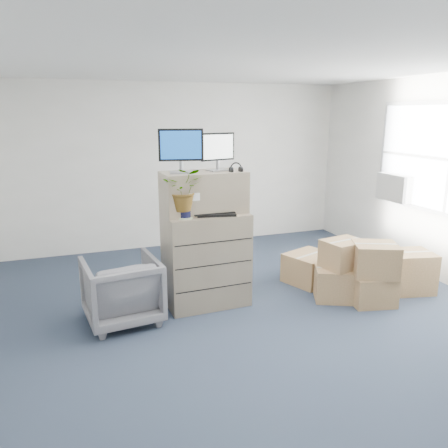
{
  "coord_description": "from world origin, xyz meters",
  "views": [
    {
      "loc": [
        -1.79,
        -3.88,
        2.29
      ],
      "look_at": [
        -0.26,
        0.4,
        1.13
      ],
      "focal_mm": 35.0,
      "sensor_mm": 36.0,
      "label": 1
    }
  ],
  "objects_px": {
    "monitor_right": "(218,150)",
    "potted_plant": "(184,195)",
    "filing_cabinet_lower": "(206,259)",
    "keyboard": "(212,214)",
    "water_bottle": "(209,201)",
    "office_chair": "(122,287)",
    "monitor_left": "(181,148)"
  },
  "relations": [
    {
      "from": "potted_plant",
      "to": "office_chair",
      "type": "relative_size",
      "value": 0.73
    },
    {
      "from": "filing_cabinet_lower",
      "to": "monitor_right",
      "type": "bearing_deg",
      "value": 18.4
    },
    {
      "from": "office_chair",
      "to": "monitor_right",
      "type": "bearing_deg",
      "value": -176.45
    },
    {
      "from": "keyboard",
      "to": "office_chair",
      "type": "distance_m",
      "value": 1.31
    },
    {
      "from": "potted_plant",
      "to": "office_chair",
      "type": "height_order",
      "value": "potted_plant"
    },
    {
      "from": "monitor_right",
      "to": "water_bottle",
      "type": "height_order",
      "value": "monitor_right"
    },
    {
      "from": "monitor_left",
      "to": "potted_plant",
      "type": "relative_size",
      "value": 0.84
    },
    {
      "from": "keyboard",
      "to": "water_bottle",
      "type": "bearing_deg",
      "value": 93.0
    },
    {
      "from": "monitor_right",
      "to": "potted_plant",
      "type": "height_order",
      "value": "monitor_right"
    },
    {
      "from": "keyboard",
      "to": "potted_plant",
      "type": "bearing_deg",
      "value": -164.65
    },
    {
      "from": "keyboard",
      "to": "office_chair",
      "type": "bearing_deg",
      "value": -166.44
    },
    {
      "from": "filing_cabinet_lower",
      "to": "water_bottle",
      "type": "distance_m",
      "value": 0.71
    },
    {
      "from": "monitor_left",
      "to": "potted_plant",
      "type": "distance_m",
      "value": 0.53
    },
    {
      "from": "monitor_left",
      "to": "water_bottle",
      "type": "bearing_deg",
      "value": 23.6
    },
    {
      "from": "filing_cabinet_lower",
      "to": "water_bottle",
      "type": "relative_size",
      "value": 4.41
    },
    {
      "from": "filing_cabinet_lower",
      "to": "office_chair",
      "type": "distance_m",
      "value": 1.06
    },
    {
      "from": "water_bottle",
      "to": "keyboard",
      "type": "bearing_deg",
      "value": -98.84
    },
    {
      "from": "water_bottle",
      "to": "potted_plant",
      "type": "distance_m",
      "value": 0.45
    },
    {
      "from": "potted_plant",
      "to": "monitor_left",
      "type": "bearing_deg",
      "value": 82.9
    },
    {
      "from": "monitor_right",
      "to": "office_chair",
      "type": "relative_size",
      "value": 0.54
    },
    {
      "from": "filing_cabinet_lower",
      "to": "keyboard",
      "type": "relative_size",
      "value": 2.06
    },
    {
      "from": "monitor_right",
      "to": "potted_plant",
      "type": "bearing_deg",
      "value": -171.02
    },
    {
      "from": "potted_plant",
      "to": "keyboard",
      "type": "bearing_deg",
      "value": 3.52
    },
    {
      "from": "water_bottle",
      "to": "potted_plant",
      "type": "bearing_deg",
      "value": -148.4
    },
    {
      "from": "keyboard",
      "to": "water_bottle",
      "type": "relative_size",
      "value": 2.14
    },
    {
      "from": "potted_plant",
      "to": "water_bottle",
      "type": "bearing_deg",
      "value": 31.6
    },
    {
      "from": "monitor_right",
      "to": "keyboard",
      "type": "height_order",
      "value": "monitor_right"
    },
    {
      "from": "monitor_left",
      "to": "keyboard",
      "type": "xyz_separation_m",
      "value": [
        0.31,
        -0.13,
        -0.75
      ]
    },
    {
      "from": "monitor_right",
      "to": "water_bottle",
      "type": "bearing_deg",
      "value": 155.75
    },
    {
      "from": "keyboard",
      "to": "water_bottle",
      "type": "distance_m",
      "value": 0.24
    },
    {
      "from": "water_bottle",
      "to": "office_chair",
      "type": "distance_m",
      "value": 1.42
    },
    {
      "from": "filing_cabinet_lower",
      "to": "water_bottle",
      "type": "bearing_deg",
      "value": 49.06
    }
  ]
}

